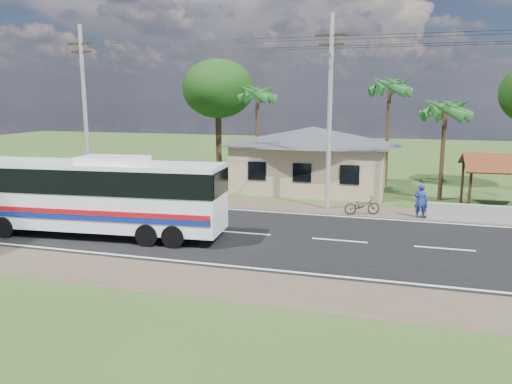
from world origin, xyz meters
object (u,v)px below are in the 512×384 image
coach_bus (95,191)px  motorcycle (362,205)px  person (421,201)px  waiting_shed (512,165)px

coach_bus → motorcycle: size_ratio=6.27×
person → motorcycle: bearing=5.4°
coach_bus → motorcycle: bearing=29.1°
waiting_shed → motorcycle: (-7.93, -2.94, -2.21)m
coach_bus → person: 16.80m
person → waiting_shed: bearing=-145.9°
coach_bus → motorcycle: (11.68, 7.83, -1.65)m
waiting_shed → coach_bus: 22.38m
waiting_shed → motorcycle: waiting_shed is taller
coach_bus → motorcycle: 14.16m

